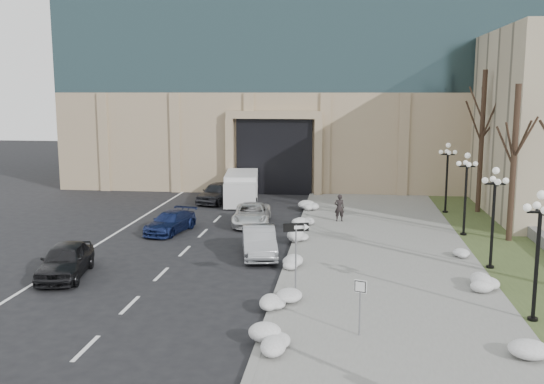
{
  "coord_description": "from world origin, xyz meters",
  "views": [
    {
      "loc": [
        1.61,
        -15.36,
        8.1
      ],
      "look_at": [
        -1.74,
        12.05,
        3.5
      ],
      "focal_mm": 40.0,
      "sensor_mm": 36.0,
      "label": 1
    }
  ],
  "objects": [
    {
      "name": "sidewalk",
      "position": [
        3.5,
        14.0,
        0.06
      ],
      "size": [
        9.0,
        40.0,
        0.12
      ],
      "primitive_type": "cube",
      "color": "gray",
      "rests_on": "ground"
    },
    {
      "name": "curb",
      "position": [
        -1.0,
        14.0,
        0.07
      ],
      "size": [
        0.3,
        40.0,
        0.14
      ],
      "primitive_type": "cube",
      "color": "gray",
      "rests_on": "ground"
    },
    {
      "name": "grass_strip",
      "position": [
        10.0,
        14.0,
        0.05
      ],
      "size": [
        4.0,
        40.0,
        0.1
      ],
      "primitive_type": "cube",
      "color": "#3C4B25",
      "rests_on": "ground"
    },
    {
      "name": "car_a",
      "position": [
        -10.55,
        9.12,
        0.76
      ],
      "size": [
        2.58,
        4.72,
        1.52
      ],
      "primitive_type": "imported",
      "rotation": [
        0.0,
        0.0,
        0.18
      ],
      "color": "black",
      "rests_on": "ground"
    },
    {
      "name": "car_b",
      "position": [
        -2.57,
        13.54,
        0.75
      ],
      "size": [
        2.44,
        4.76,
        1.49
      ],
      "primitive_type": "imported",
      "rotation": [
        0.0,
        0.0,
        0.2
      ],
      "color": "#989A9F",
      "rests_on": "ground"
    },
    {
      "name": "car_c",
      "position": [
        -8.41,
        17.98,
        0.61
      ],
      "size": [
        2.57,
        4.48,
        1.22
      ],
      "primitive_type": "imported",
      "rotation": [
        0.0,
        0.0,
        -0.22
      ],
      "color": "navy",
      "rests_on": "ground"
    },
    {
      "name": "car_d",
      "position": [
        -4.04,
        20.61,
        0.66
      ],
      "size": [
        2.58,
        4.89,
        1.31
      ],
      "primitive_type": "imported",
      "rotation": [
        0.0,
        0.0,
        0.09
      ],
      "color": "silver",
      "rests_on": "ground"
    },
    {
      "name": "car_e",
      "position": [
        -7.73,
        27.69,
        0.76
      ],
      "size": [
        2.67,
        4.73,
        1.52
      ],
      "primitive_type": "imported",
      "rotation": [
        0.0,
        0.0,
        -0.21
      ],
      "color": "#323338",
      "rests_on": "ground"
    },
    {
      "name": "pedestrian",
      "position": [
        1.28,
        21.77,
        0.97
      ],
      "size": [
        0.66,
        0.48,
        1.69
      ],
      "primitive_type": "imported",
      "rotation": [
        0.0,
        0.0,
        3.26
      ],
      "color": "black",
      "rests_on": "sidewalk"
    },
    {
      "name": "box_truck",
      "position": [
        -5.99,
        28.19,
        1.03
      ],
      "size": [
        3.12,
        6.9,
        2.12
      ],
      "rotation": [
        0.0,
        0.0,
        0.13
      ],
      "color": "silver",
      "rests_on": "ground"
    },
    {
      "name": "one_way_sign",
      "position": [
        -0.13,
        8.21,
        2.41
      ],
      "size": [
        1.09,
        0.46,
        2.92
      ],
      "rotation": [
        0.0,
        0.0,
        0.31
      ],
      "color": "slate",
      "rests_on": "ground"
    },
    {
      "name": "keep_sign",
      "position": [
        2.17,
        3.85,
        1.48
      ],
      "size": [
        0.42,
        0.18,
        2.02
      ],
      "rotation": [
        0.0,
        0.0,
        -0.33
      ],
      "color": "slate",
      "rests_on": "ground"
    },
    {
      "name": "snow_clump_b",
      "position": [
        -0.7,
        2.51,
        0.3
      ],
      "size": [
        1.1,
        1.6,
        0.36
      ],
      "primitive_type": "ellipsoid",
      "color": "silver",
      "rests_on": "sidewalk"
    },
    {
      "name": "snow_clump_c",
      "position": [
        -0.81,
        6.44,
        0.3
      ],
      "size": [
        1.1,
        1.6,
        0.36
      ],
      "primitive_type": "ellipsoid",
      "color": "silver",
      "rests_on": "sidewalk"
    },
    {
      "name": "snow_clump_d",
      "position": [
        -0.63,
        11.48,
        0.3
      ],
      "size": [
        1.1,
        1.6,
        0.36
      ],
      "primitive_type": "ellipsoid",
      "color": "silver",
      "rests_on": "sidewalk"
    },
    {
      "name": "snow_clump_e",
      "position": [
        -0.74,
        16.15,
        0.3
      ],
      "size": [
        1.1,
        1.6,
        0.36
      ],
      "primitive_type": "ellipsoid",
      "color": "silver",
      "rests_on": "sidewalk"
    },
    {
      "name": "snow_clump_f",
      "position": [
        -0.84,
        20.34,
        0.3
      ],
      "size": [
        1.1,
        1.6,
        0.36
      ],
      "primitive_type": "ellipsoid",
      "color": "silver",
      "rests_on": "sidewalk"
    },
    {
      "name": "snow_clump_g",
      "position": [
        -0.74,
        25.26,
        0.3
      ],
      "size": [
        1.1,
        1.6,
        0.36
      ],
      "primitive_type": "ellipsoid",
      "color": "silver",
      "rests_on": "sidewalk"
    },
    {
      "name": "snow_clump_h",
      "position": [
        7.55,
        3.2,
        0.3
      ],
      "size": [
        1.1,
        1.6,
        0.36
      ],
      "primitive_type": "ellipsoid",
      "color": "silver",
      "rests_on": "sidewalk"
    },
    {
      "name": "snow_clump_i",
      "position": [
        7.43,
        9.11,
        0.3
      ],
      "size": [
        1.1,
        1.6,
        0.36
      ],
      "primitive_type": "ellipsoid",
      "color": "silver",
      "rests_on": "sidewalk"
    },
    {
      "name": "snow_clump_j",
      "position": [
        7.52,
        14.47,
        0.3
      ],
      "size": [
        1.1,
        1.6,
        0.36
      ],
      "primitive_type": "ellipsoid",
      "color": "silver",
      "rests_on": "sidewalk"
    },
    {
      "name": "lamppost_a",
      "position": [
        8.3,
        6.0,
        3.07
      ],
      "size": [
        1.18,
        1.18,
        4.76
      ],
      "color": "black",
      "rests_on": "ground"
    },
    {
      "name": "lamppost_b",
      "position": [
        8.3,
        12.5,
        3.07
      ],
      "size": [
        1.18,
        1.18,
        4.76
      ],
      "color": "black",
      "rests_on": "ground"
    },
    {
      "name": "lamppost_c",
      "position": [
        8.3,
        19.0,
        3.07
      ],
      "size": [
        1.18,
        1.18,
        4.76
      ],
      "color": "black",
      "rests_on": "ground"
    },
    {
      "name": "lamppost_d",
      "position": [
        8.3,
        25.5,
        3.07
      ],
      "size": [
        1.18,
        1.18,
        4.76
      ],
      "color": "black",
      "rests_on": "ground"
    },
    {
      "name": "tree_mid",
      "position": [
        10.5,
        18.0,
        5.5
      ],
      "size": [
        3.2,
        3.2,
        8.5
      ],
      "color": "black",
      "rests_on": "ground"
    },
    {
      "name": "tree_far",
      "position": [
        10.5,
        26.0,
        6.15
      ],
      "size": [
        3.2,
        3.2,
        9.5
      ],
      "color": "black",
      "rests_on": "ground"
    }
  ]
}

